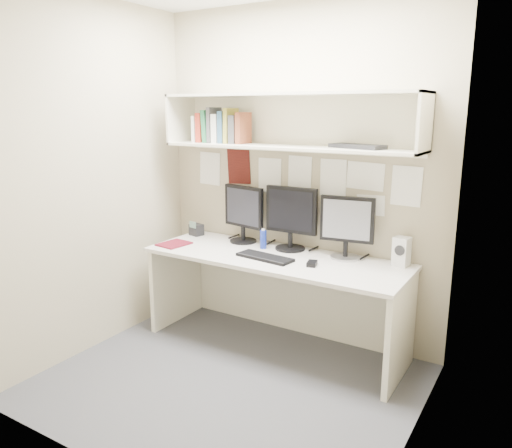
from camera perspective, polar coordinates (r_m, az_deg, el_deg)
The scene contains 19 objects.
floor at distance 3.54m, azimuth -3.26°, elevation -17.66°, with size 2.40×2.00×0.01m, color #414045.
wall_back at distance 3.94m, azimuth 4.80°, elevation 5.60°, with size 2.40×0.02×2.60m, color tan.
wall_front at distance 2.35m, azimuth -17.61°, elevation 0.01°, with size 2.40×0.02×2.60m, color tan.
wall_left at distance 3.89m, azimuth -18.28°, elevation 4.90°, with size 0.02×2.00×2.60m, color tan.
wall_right at distance 2.61m, azimuth 18.65°, elevation 1.14°, with size 0.02×2.00×2.60m, color tan.
desk at distance 3.88m, azimuth 2.18°, elevation -8.80°, with size 2.00×0.70×0.73m.
overhead_hutch at distance 3.78m, azimuth 3.95°, elevation 11.69°, with size 2.00×0.38×0.40m.
pinned_papers at distance 3.94m, azimuth 4.75°, elevation 4.87°, with size 1.92×0.01×0.48m, color white, non-canonical shape.
monitor_left at distance 4.09m, azimuth -1.43°, elevation 1.42°, with size 0.40×0.22×0.47m.
monitor_center at distance 3.87m, azimuth 4.03°, elevation 0.92°, with size 0.42×0.23×0.49m.
monitor_right at distance 3.69m, azimuth 10.35°, elevation -0.10°, with size 0.40×0.22×0.46m.
keyboard at distance 3.68m, azimuth 1.03°, elevation -3.83°, with size 0.44×0.15×0.02m, color black.
mouse at distance 3.54m, azimuth 6.42°, elevation -4.51°, with size 0.06×0.10×0.03m, color black.
speaker at distance 3.64m, azimuth 16.29°, elevation -3.03°, with size 0.12×0.12×0.21m.
blue_bottle at distance 3.93m, azimuth 0.83°, elevation -1.74°, with size 0.05×0.05×0.16m.
maroon_notebook at distance 4.10m, azimuth -9.35°, elevation -2.26°, with size 0.20×0.24×0.01m, color maroon.
desk_phone at distance 4.37m, azimuth -6.84°, elevation -0.63°, with size 0.13×0.12×0.13m.
book_stack at distance 4.06m, azimuth -3.98°, elevation 10.95°, with size 0.47×0.17×0.28m.
hutch_tray at distance 3.55m, azimuth 11.49°, elevation 8.70°, with size 0.39×0.15×0.03m, color black.
Camera 1 is at (1.75, -2.50, 1.80)m, focal length 35.00 mm.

